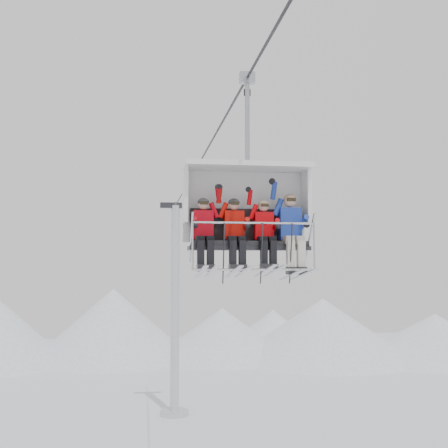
{
  "coord_description": "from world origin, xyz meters",
  "views": [
    {
      "loc": [
        -2.04,
        -14.17,
        9.57
      ],
      "look_at": [
        0.0,
        0.0,
        10.57
      ],
      "focal_mm": 45.0,
      "sensor_mm": 36.0,
      "label": 1
    }
  ],
  "objects": [
    {
      "name": "haul_cable",
      "position": [
        0.0,
        0.0,
        13.3
      ],
      "size": [
        0.06,
        50.0,
        0.06
      ],
      "primitive_type": "cylinder",
      "rotation": [
        1.57,
        0.0,
        0.0
      ],
      "color": "#2A2A2E",
      "rests_on": "lift_tower_left"
    },
    {
      "name": "skier_far_left",
      "position": [
        -0.89,
        -3.47,
        10.18
      ],
      "size": [
        0.38,
        1.69,
        1.54
      ],
      "color": "#A50410",
      "rests_on": "chairlift_carrier"
    },
    {
      "name": "skier_far_right",
      "position": [
        0.84,
        -3.45,
        10.23
      ],
      "size": [
        0.43,
        1.69,
        1.7
      ],
      "color": "#1E389D",
      "rests_on": "chairlift_carrier"
    },
    {
      "name": "lift_tower_right",
      "position": [
        0.0,
        22.0,
        5.78
      ],
      "size": [
        2.0,
        1.8,
        13.48
      ],
      "color": "silver",
      "rests_on": "ground"
    },
    {
      "name": "skier_center_right",
      "position": [
        0.31,
        -3.47,
        10.17
      ],
      "size": [
        0.37,
        1.69,
        1.5
      ],
      "color": "#C20208",
      "rests_on": "chairlift_carrier"
    },
    {
      "name": "ridgeline",
      "position": [
        -1.58,
        42.05,
        2.84
      ],
      "size": [
        72.0,
        21.0,
        7.0
      ],
      "color": "white",
      "rests_on": "ground"
    },
    {
      "name": "chairlift_carrier",
      "position": [
        0.0,
        -3.15,
        10.7
      ],
      "size": [
        2.51,
        1.17,
        3.98
      ],
      "color": "black",
      "rests_on": "haul_cable"
    },
    {
      "name": "skier_center_left",
      "position": [
        -0.29,
        -3.47,
        10.18
      ],
      "size": [
        0.38,
        1.69,
        1.54
      ],
      "color": "#B10C04",
      "rests_on": "chairlift_carrier"
    }
  ]
}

